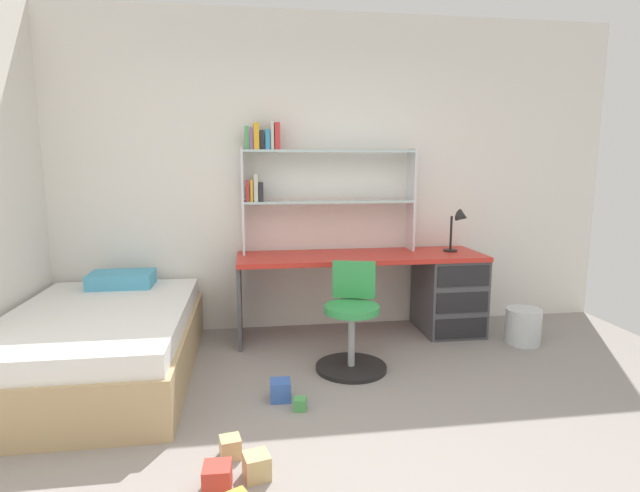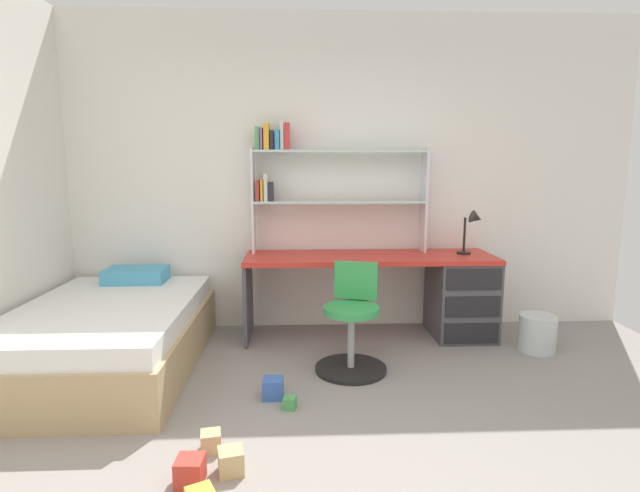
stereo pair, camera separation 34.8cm
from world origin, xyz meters
The scene contains 13 objects.
ground_plane centered at (0.00, 0.00, -0.01)m, with size 5.55×5.78×0.02m, color gray.
room_shell centered at (-1.18, 1.18, 1.39)m, with size 5.55×5.78×2.79m.
desk centered at (0.93, 2.06, 0.41)m, with size 2.12×0.62×0.72m.
bookshelf_hutch centered at (-0.10, 2.25, 1.40)m, with size 1.52×0.22×1.13m.
desk_lamp centered at (1.24, 2.06, 0.97)m, with size 0.20×0.16×0.38m.
swivel_chair centered at (0.13, 1.35, 0.30)m, with size 0.52×0.52×0.77m.
bed_platform centered at (-1.64, 1.45, 0.25)m, with size 1.23×1.86×0.61m.
waste_bin centered at (1.66, 1.65, 0.15)m, with size 0.29×0.29×0.30m, color silver.
toy_block_natural_0 centered at (-0.71, 0.34, 0.05)m, with size 0.10×0.10×0.10m, color tan.
toy_block_red_1 centered at (-0.76, 0.07, 0.06)m, with size 0.13×0.13×0.13m, color red.
toy_block_blue_2 centered at (-0.42, 0.92, 0.06)m, with size 0.13×0.13×0.13m, color #3860B7.
toy_block_green_3 centered at (-0.31, 0.78, 0.04)m, with size 0.07×0.07×0.07m, color #479E51.
toy_block_natural_5 centered at (-0.58, 0.15, 0.06)m, with size 0.12×0.12×0.12m, color tan.
Camera 1 is at (-0.59, -2.02, 1.47)m, focal length 27.61 mm.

